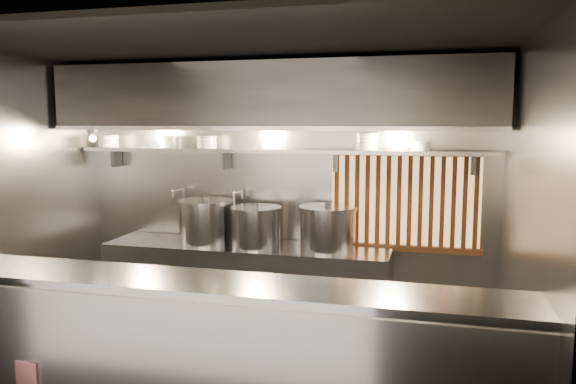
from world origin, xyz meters
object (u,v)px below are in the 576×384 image
at_px(pendant_bulb, 266,143).
at_px(stock_pot_mid, 205,221).
at_px(stock_pot_left, 256,227).
at_px(stock_pot_right, 328,228).
at_px(heat_lamp, 91,133).

distance_m(pendant_bulb, stock_pot_mid, 1.06).
bearing_deg(pendant_bulb, stock_pot_left, -125.09).
bearing_deg(pendant_bulb, stock_pot_right, -5.99).
xyz_separation_m(stock_pot_mid, stock_pot_right, (1.32, 0.00, -0.01)).
bearing_deg(stock_pot_mid, stock_pot_left, -4.22).
xyz_separation_m(pendant_bulb, stock_pot_mid, (-0.65, -0.07, -0.83)).
height_order(pendant_bulb, stock_pot_left, pendant_bulb).
distance_m(heat_lamp, pendant_bulb, 1.83).
bearing_deg(heat_lamp, pendant_bulb, 11.00).
height_order(pendant_bulb, stock_pot_right, pendant_bulb).
bearing_deg(stock_pot_right, heat_lamp, -173.53).
bearing_deg(stock_pot_mid, stock_pot_right, 0.05).
xyz_separation_m(heat_lamp, stock_pot_right, (2.46, 0.28, -0.94)).
relative_size(heat_lamp, pendant_bulb, 1.87).
height_order(pendant_bulb, stock_pot_mid, pendant_bulb).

